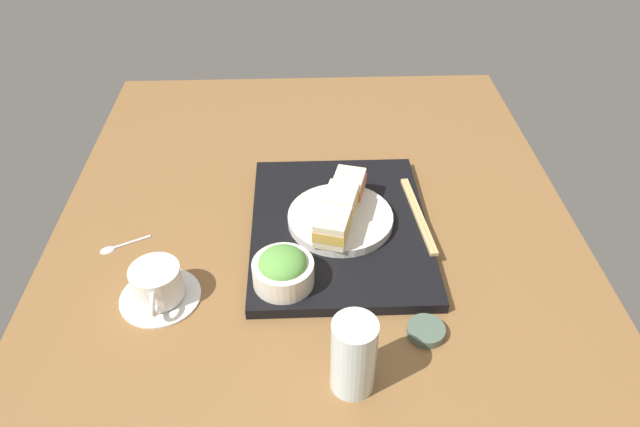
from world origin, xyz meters
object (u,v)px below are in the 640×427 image
Objects in this scene: chopsticks_pair at (418,215)px; sandwich_far at (349,186)px; sandwich_plate at (340,218)px; drinking_glass at (353,356)px; sandwich_near at (332,226)px; salad_bowl at (283,269)px; teaspoon at (114,247)px; sandwich_middle at (341,203)px; small_sauce_dish at (426,331)px; coffee_cup at (158,286)px.

sandwich_far is at bearing 69.69° from chopsticks_pair.
drinking_glass reaches higher than sandwich_plate.
sandwich_far reaches higher than chopsticks_pair.
sandwich_plate is at bearing -0.81° from drinking_glass.
sandwich_plate reaches higher than chopsticks_pair.
sandwich_plate is 2.43× the size of sandwich_near.
chopsticks_pair is at bearing -110.31° from sandwich_far.
teaspoon is at bearing 69.47° from salad_bowl.
sandwich_middle is 1.36× the size of small_sauce_dish.
chopsticks_pair is 3.73× the size of small_sauce_dish.
salad_bowl reaches higher than teaspoon.
sandwich_near is 0.79× the size of salad_bowl.
sandwich_middle is 0.60× the size of coffee_cup.
sandwich_near is at bearing 112.88° from chopsticks_pair.
drinking_glass is 51.52cm from teaspoon.
sandwich_middle is 0.63× the size of drinking_glass.
sandwich_far is at bearing -17.76° from sandwich_near.
chopsticks_pair is at bearing -85.62° from sandwich_plate.
sandwich_plate is 7.01cm from sandwich_far.
sandwich_middle is at bearing -34.62° from salad_bowl.
sandwich_plate is at bearing -17.76° from sandwich_near.
teaspoon is (21.83, 53.52, -0.41)cm from small_sauce_dish.
salad_bowl reaches higher than small_sauce_dish.
sandwich_plate is 2.41× the size of sandwich_middle.
sandwich_near is 12.52cm from sandwich_far.
coffee_cup is (-0.94, 20.66, -2.08)cm from salad_bowl.
coffee_cup is at bearing -140.00° from teaspoon.
teaspoon is (-3.43, 41.72, -6.18)cm from sandwich_middle.
sandwich_plate is 1.46× the size of coffee_cup.
sandwich_near is at bearing -42.95° from salad_bowl.
small_sauce_dish is (-9.18, -42.91, -2.24)cm from coffee_cup.
salad_bowl reaches higher than coffee_cup.
sandwich_far is (5.96, -1.91, 3.15)cm from sandwich_plate.
drinking_glass is at bearing 124.46° from small_sauce_dish.
small_sauce_dish is at bearing -154.97° from sandwich_middle.
sandwich_far is 0.63× the size of drinking_glass.
sandwich_middle is at bearing -90.00° from sandwich_plate.
drinking_glass is 2.17× the size of small_sauce_dish.
salad_bowl is at bearing 137.05° from sandwich_near.
chopsticks_pair is 49.16cm from coffee_cup.
chopsticks_pair is 56.88cm from teaspoon.
sandwich_far is at bearing -30.36° from salad_bowl.
teaspoon is (2.53, 39.81, -5.83)cm from sandwich_near.
sandwich_plate is 27.96cm from small_sauce_dish.
sandwich_near is at bearing -93.64° from teaspoon.
sandwich_plate is at bearing -62.67° from coffee_cup.
coffee_cup is at bearing 117.33° from sandwich_plate.
sandwich_far is 45.00cm from teaspoon.
chopsticks_pair is at bearing -23.87° from drinking_glass.
sandwich_middle is at bearing -0.81° from drinking_glass.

